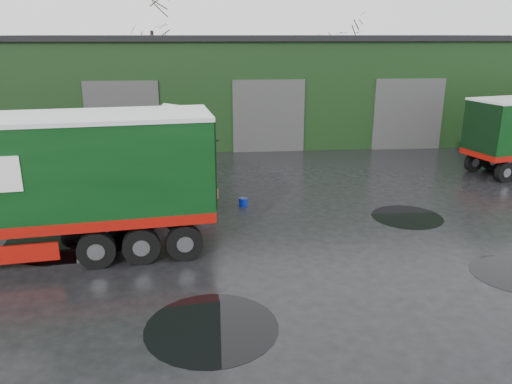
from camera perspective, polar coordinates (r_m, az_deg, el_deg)
ground at (r=15.11m, az=-0.50°, el=-7.35°), size 100.00×100.00×0.00m
warehouse at (r=33.95m, az=0.36°, el=12.17°), size 32.40×12.40×6.30m
hero_tractor at (r=18.42m, az=-13.50°, el=2.99°), size 6.10×6.11×3.76m
wash_bucket at (r=19.34m, az=-1.48°, el=-1.16°), size 0.40×0.40×0.31m
tree_back_a at (r=43.98m, az=-11.68°, el=15.15°), size 4.40×4.40×9.50m
tree_back_b at (r=45.11m, az=9.67°, el=14.04°), size 4.40×4.40×7.50m
puddle_0 at (r=11.80m, az=-5.09°, el=-15.17°), size 3.07×3.07×0.01m
puddle_1 at (r=19.04m, az=16.88°, el=-2.73°), size 2.56×2.56×0.01m
puddle_2 at (r=17.43m, az=-20.26°, el=-4.99°), size 4.14×4.14×0.01m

